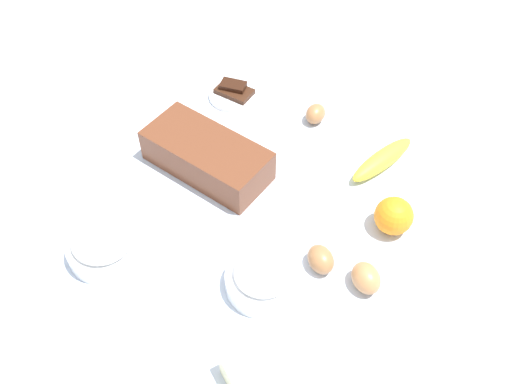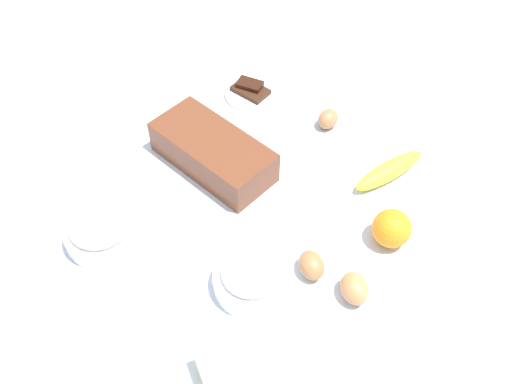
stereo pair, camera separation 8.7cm
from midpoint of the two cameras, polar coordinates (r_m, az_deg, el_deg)
The scene contains 11 objects.
ground_plane at distance 1.22m, azimuth -2.04°, elevation -1.60°, with size 2.40×2.40×0.02m, color silver.
loaf_pan at distance 1.25m, azimuth -7.05°, elevation 3.50°, with size 0.29×0.17×0.08m.
flour_bowl at distance 1.16m, azimuth -17.10°, elevation -5.12°, with size 0.15×0.15×0.07m.
sugar_bowl at distance 1.07m, azimuth -1.62°, elevation -8.65°, with size 0.14×0.14×0.07m.
banana at distance 1.29m, azimuth 10.68°, elevation 3.14°, with size 0.19×0.04×0.04m, color yellow.
orange_fruit at distance 1.16m, azimuth 11.58°, elevation -2.46°, with size 0.08×0.08×0.08m, color orange.
butter_block at distance 0.99m, azimuth -3.41°, elevation -18.27°, with size 0.09×0.06×0.06m, color #F4EDB2.
egg_near_butter at distance 1.09m, azimuth 8.73°, elevation -8.59°, with size 0.05×0.05×0.07m, color #B97D4C.
egg_beside_bowl at distance 1.38m, azimuth 4.18°, elevation 7.76°, with size 0.04×0.04×0.06m, color #A36E42.
egg_loose at distance 1.10m, azimuth 4.26°, elevation -6.84°, with size 0.05×0.05×0.06m, color #A36D42.
chocolate_plate at distance 1.45m, azimuth -3.93°, elevation 9.83°, with size 0.13×0.13×0.03m.
Camera 1 is at (-0.53, 0.55, 0.94)m, focal length 39.92 mm.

